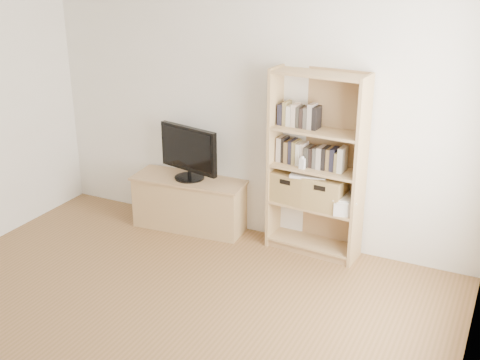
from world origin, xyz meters
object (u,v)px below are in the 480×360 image
Objects in this scene: television at (189,153)px; baby_monitor at (302,164)px; basket_left at (292,186)px; laptop at (309,174)px; basket_right at (325,192)px; tv_stand at (190,204)px; bookshelf at (316,165)px.

television is 1.23m from baby_monitor.
basket_left is 1.05× the size of laptop.
laptop reaches higher than basket_right.
baby_monitor is at bearing -156.16° from basket_right.
baby_monitor is 0.35m from basket_right.
tv_stand is 0.56m from television.
bookshelf is at bearing 176.90° from basket_right.
television reaches higher than tv_stand.
bookshelf reaches higher than baby_monitor.
basket_left is at bearing 179.50° from basket_right.
baby_monitor is 0.30× the size of laptop.
basket_right is (0.11, -0.01, -0.24)m from bookshelf.
bookshelf is 0.34m from basket_left.
tv_stand is 0.65× the size of bookshelf.
television is (0.00, 0.00, 0.56)m from tv_stand.
tv_stand is at bearing 171.86° from laptop.
tv_stand is at bearing 0.00° from television.
tv_stand is at bearing -170.48° from baby_monitor.
laptop is (1.27, 0.04, 0.53)m from tv_stand.
bookshelf reaches higher than tv_stand.
basket_right is at bearing 14.84° from television.
basket_right is at bearing -2.60° from bookshelf.
television is 2.14× the size of laptop.
baby_monitor is at bearing 11.51° from television.
laptop is at bearing -156.56° from bookshelf.
basket_left is 0.34m from basket_right.
baby_monitor is (1.23, -0.03, 0.65)m from tv_stand.
basket_left is at bearing 16.67° from television.
baby_monitor is at bearing -6.68° from tv_stand.
bookshelf is at bearing 9.51° from laptop.
basket_right is at bearing 31.31° from baby_monitor.
tv_stand is 1.39m from baby_monitor.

